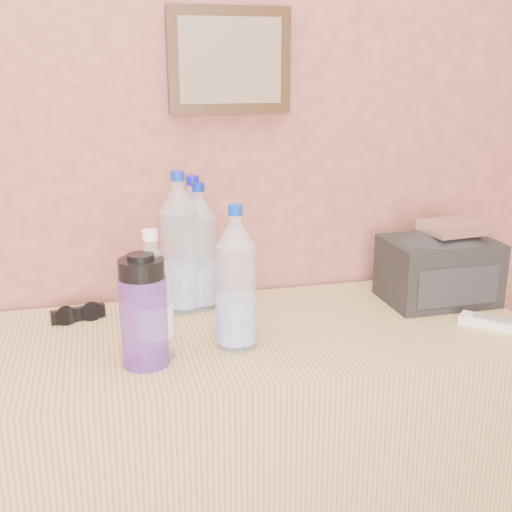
{
  "coord_description": "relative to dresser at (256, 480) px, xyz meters",
  "views": [
    {
      "loc": [
        0.04,
        0.39,
        1.39
      ],
      "look_at": [
        0.37,
        1.71,
        0.98
      ],
      "focal_mm": 45.0,
      "sensor_mm": 36.0,
      "label": 1
    }
  ],
  "objects": [
    {
      "name": "dresser",
      "position": [
        0.0,
        0.0,
        0.0
      ],
      "size": [
        1.29,
        0.54,
        0.8
      ],
      "primitive_type": "cube",
      "color": "#A77F50",
      "rests_on": "ground"
    },
    {
      "name": "pet_small",
      "position": [
        -0.24,
        -0.08,
        0.52
      ],
      "size": [
        0.08,
        0.08,
        0.27
      ],
      "rotation": [
        0.0,
        0.0,
        -0.41
      ],
      "color": "#CDE1FE",
      "rests_on": "dresser"
    },
    {
      "name": "foil_packet",
      "position": [
        0.52,
        0.06,
        0.6
      ],
      "size": [
        0.15,
        0.13,
        0.03
      ],
      "primitive_type": "cube",
      "rotation": [
        0.0,
        0.0,
        0.12
      ],
      "color": "white",
      "rests_on": "toiletry_bag"
    },
    {
      "name": "pet_large_b",
      "position": [
        -0.1,
        0.22,
        0.55
      ],
      "size": [
        0.09,
        0.09,
        0.33
      ],
      "rotation": [
        0.0,
        0.0,
        0.34
      ],
      "color": "silver",
      "rests_on": "dresser"
    },
    {
      "name": "toiletry_bag",
      "position": [
        0.5,
        0.08,
        0.49
      ],
      "size": [
        0.27,
        0.2,
        0.18
      ],
      "primitive_type": null,
      "rotation": [
        0.0,
        0.0,
        0.01
      ],
      "color": "black",
      "rests_on": "dresser"
    },
    {
      "name": "pet_large_c",
      "position": [
        -0.1,
        0.19,
        0.54
      ],
      "size": [
        0.09,
        0.09,
        0.32
      ],
      "rotation": [
        0.0,
        0.0,
        0.26
      ],
      "color": "white",
      "rests_on": "dresser"
    },
    {
      "name": "picture_frame",
      "position": [
        -0.0,
        0.26,
        1.0
      ],
      "size": [
        0.3,
        0.03,
        0.25
      ],
      "primitive_type": null,
      "color": "#382311",
      "rests_on": "room_shell"
    },
    {
      "name": "sunglasses",
      "position": [
        -0.4,
        0.16,
        0.42
      ],
      "size": [
        0.14,
        0.07,
        0.03
      ],
      "primitive_type": null,
      "rotation": [
        0.0,
        0.0,
        0.23
      ],
      "color": "black",
      "rests_on": "dresser"
    },
    {
      "name": "pet_large_a",
      "position": [
        -0.15,
        0.18,
        0.56
      ],
      "size": [
        0.09,
        0.09,
        0.35
      ],
      "rotation": [
        0.0,
        0.0,
        0.33
      ],
      "color": "white",
      "rests_on": "dresser"
    },
    {
      "name": "nalgene_bottle",
      "position": [
        -0.26,
        -0.11,
        0.52
      ],
      "size": [
        0.1,
        0.1,
        0.23
      ],
      "rotation": [
        0.0,
        0.0,
        0.04
      ],
      "color": "#672FA4",
      "rests_on": "dresser"
    },
    {
      "name": "ac_remote",
      "position": [
        0.54,
        -0.11,
        0.41
      ],
      "size": [
        0.14,
        0.14,
        0.02
      ],
      "primitive_type": "cube",
      "rotation": [
        0.0,
        0.0,
        -0.79
      ],
      "color": "white",
      "rests_on": "dresser"
    },
    {
      "name": "pet_large_d",
      "position": [
        -0.06,
        -0.07,
        0.54
      ],
      "size": [
        0.08,
        0.08,
        0.31
      ],
      "rotation": [
        0.0,
        0.0,
        -0.09
      ],
      "color": "silver",
      "rests_on": "dresser"
    }
  ]
}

